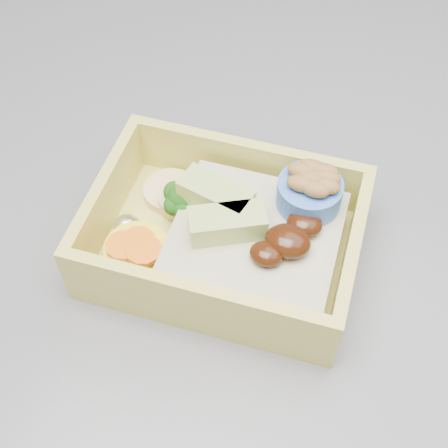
% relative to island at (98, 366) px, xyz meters
% --- Properties ---
extents(ground, '(3.50, 3.50, 0.00)m').
position_rel_island_xyz_m(ground, '(0.00, 0.10, -0.46)').
color(ground, '#B4B1A7').
rests_on(ground, ground).
extents(island, '(1.24, 0.84, 0.92)m').
position_rel_island_xyz_m(island, '(0.00, 0.00, 0.00)').
color(island, brown).
rests_on(island, ground).
extents(bento_box, '(0.20, 0.15, 0.07)m').
position_rel_island_xyz_m(bento_box, '(0.22, -0.04, 0.48)').
color(bento_box, '#D0C656').
rests_on(bento_box, island).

